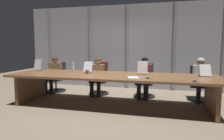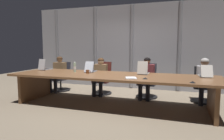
{
  "view_description": "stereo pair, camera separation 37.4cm",
  "coord_description": "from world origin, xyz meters",
  "px_view_note": "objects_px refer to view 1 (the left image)",
  "views": [
    {
      "loc": [
        1.23,
        -4.63,
        1.42
      ],
      "look_at": [
        -0.02,
        0.12,
        0.86
      ],
      "focal_mm": 32.61,
      "sensor_mm": 36.0,
      "label": 1
    },
    {
      "loc": [
        1.58,
        -4.53,
        1.42
      ],
      "look_at": [
        -0.02,
        0.12,
        0.86
      ],
      "focal_mm": 32.61,
      "sensor_mm": 36.0,
      "label": 2
    }
  ],
  "objects_px": {
    "water_bottle_primary": "(73,68)",
    "laptop_left_mid": "(90,70)",
    "person_center": "(144,75)",
    "coffee_mug_near": "(87,72)",
    "person_right_mid": "(201,77)",
    "laptop_center": "(143,71)",
    "office_chair_left_mid": "(99,82)",
    "person_left_end": "(54,72)",
    "laptop_left_end": "(41,68)",
    "office_chair_right_mid": "(199,87)",
    "person_left_mid": "(97,74)",
    "office_chair_left_end": "(57,81)",
    "spiral_notepad": "(133,78)",
    "office_chair_center": "(145,84)",
    "laptop_right_mid": "(203,73)",
    "conference_mic_left_side": "(147,78)",
    "conference_mic_middle": "(195,81)"
  },
  "relations": [
    {
      "from": "office_chair_right_mid",
      "to": "person_center",
      "type": "relative_size",
      "value": 0.8
    },
    {
      "from": "coffee_mug_near",
      "to": "laptop_left_end",
      "type": "bearing_deg",
      "value": 168.36
    },
    {
      "from": "office_chair_right_mid",
      "to": "conference_mic_left_side",
      "type": "distance_m",
      "value": 2.03
    },
    {
      "from": "laptop_left_mid",
      "to": "person_right_mid",
      "type": "bearing_deg",
      "value": -83.91
    },
    {
      "from": "laptop_center",
      "to": "conference_mic_middle",
      "type": "distance_m",
      "value": 1.41
    },
    {
      "from": "water_bottle_primary",
      "to": "laptop_left_mid",
      "type": "bearing_deg",
      "value": 29.08
    },
    {
      "from": "office_chair_left_mid",
      "to": "water_bottle_primary",
      "type": "height_order",
      "value": "water_bottle_primary"
    },
    {
      "from": "laptop_right_mid",
      "to": "office_chair_left_mid",
      "type": "distance_m",
      "value": 2.92
    },
    {
      "from": "person_right_mid",
      "to": "person_left_end",
      "type": "bearing_deg",
      "value": -93.06
    },
    {
      "from": "office_chair_right_mid",
      "to": "person_center",
      "type": "xyz_separation_m",
      "value": [
        -1.45,
        -0.15,
        0.3
      ]
    },
    {
      "from": "office_chair_left_mid",
      "to": "conference_mic_left_side",
      "type": "height_order",
      "value": "office_chair_left_mid"
    },
    {
      "from": "person_left_mid",
      "to": "person_left_end",
      "type": "bearing_deg",
      "value": -95.99
    },
    {
      "from": "person_center",
      "to": "spiral_notepad",
      "type": "height_order",
      "value": "person_center"
    },
    {
      "from": "laptop_left_mid",
      "to": "water_bottle_primary",
      "type": "height_order",
      "value": "laptop_left_mid"
    },
    {
      "from": "water_bottle_primary",
      "to": "laptop_right_mid",
      "type": "bearing_deg",
      "value": 4.04
    },
    {
      "from": "office_chair_left_end",
      "to": "person_right_mid",
      "type": "relative_size",
      "value": 0.81
    },
    {
      "from": "office_chair_left_end",
      "to": "coffee_mug_near",
      "type": "xyz_separation_m",
      "value": [
        1.49,
        -1.12,
        0.46
      ]
    },
    {
      "from": "office_chair_right_mid",
      "to": "water_bottle_primary",
      "type": "distance_m",
      "value": 3.39
    },
    {
      "from": "person_left_end",
      "to": "water_bottle_primary",
      "type": "xyz_separation_m",
      "value": [
        1.08,
        -0.86,
        0.26
      ]
    },
    {
      "from": "laptop_right_mid",
      "to": "spiral_notepad",
      "type": "height_order",
      "value": "laptop_right_mid"
    },
    {
      "from": "office_chair_left_mid",
      "to": "person_left_mid",
      "type": "height_order",
      "value": "person_left_mid"
    },
    {
      "from": "person_left_end",
      "to": "person_left_mid",
      "type": "bearing_deg",
      "value": 93.17
    },
    {
      "from": "laptop_left_end",
      "to": "person_right_mid",
      "type": "xyz_separation_m",
      "value": [
        4.28,
        0.65,
        -0.18
      ]
    },
    {
      "from": "laptop_left_end",
      "to": "laptop_center",
      "type": "xyz_separation_m",
      "value": [
        2.85,
        0.01,
        0.0
      ]
    },
    {
      "from": "office_chair_left_end",
      "to": "person_center",
      "type": "relative_size",
      "value": 0.82
    },
    {
      "from": "laptop_right_mid",
      "to": "spiral_notepad",
      "type": "bearing_deg",
      "value": 109.29
    },
    {
      "from": "laptop_center",
      "to": "office_chair_center",
      "type": "relative_size",
      "value": 0.41
    },
    {
      "from": "person_right_mid",
      "to": "water_bottle_primary",
      "type": "relative_size",
      "value": 4.1
    },
    {
      "from": "person_left_end",
      "to": "person_center",
      "type": "height_order",
      "value": "person_center"
    },
    {
      "from": "office_chair_left_end",
      "to": "person_left_end",
      "type": "relative_size",
      "value": 0.83
    },
    {
      "from": "person_left_mid",
      "to": "person_center",
      "type": "xyz_separation_m",
      "value": [
        1.37,
        0.01,
        0.02
      ]
    },
    {
      "from": "person_center",
      "to": "coffee_mug_near",
      "type": "height_order",
      "value": "person_center"
    },
    {
      "from": "person_left_mid",
      "to": "water_bottle_primary",
      "type": "bearing_deg",
      "value": -28.87
    },
    {
      "from": "office_chair_left_mid",
      "to": "office_chair_right_mid",
      "type": "relative_size",
      "value": 1.07
    },
    {
      "from": "person_left_end",
      "to": "office_chair_left_end",
      "type": "bearing_deg",
      "value": -179.84
    },
    {
      "from": "spiral_notepad",
      "to": "laptop_right_mid",
      "type": "bearing_deg",
      "value": 7.01
    },
    {
      "from": "water_bottle_primary",
      "to": "coffee_mug_near",
      "type": "relative_size",
      "value": 2.24
    },
    {
      "from": "spiral_notepad",
      "to": "office_chair_center",
      "type": "bearing_deg",
      "value": 66.81
    },
    {
      "from": "laptop_right_mid",
      "to": "person_left_mid",
      "type": "bearing_deg",
      "value": 69.97
    },
    {
      "from": "person_right_mid",
      "to": "spiral_notepad",
      "type": "distance_m",
      "value": 2.09
    },
    {
      "from": "water_bottle_primary",
      "to": "office_chair_center",
      "type": "bearing_deg",
      "value": 30.4
    },
    {
      "from": "person_left_mid",
      "to": "conference_mic_middle",
      "type": "distance_m",
      "value": 2.93
    },
    {
      "from": "laptop_left_mid",
      "to": "office_chair_center",
      "type": "height_order",
      "value": "laptop_left_mid"
    },
    {
      "from": "laptop_left_end",
      "to": "conference_mic_middle",
      "type": "height_order",
      "value": "laptop_left_end"
    },
    {
      "from": "laptop_left_mid",
      "to": "office_chair_left_mid",
      "type": "xyz_separation_m",
      "value": [
        0.0,
        0.82,
        -0.46
      ]
    },
    {
      "from": "laptop_left_mid",
      "to": "conference_mic_middle",
      "type": "distance_m",
      "value": 2.63
    },
    {
      "from": "person_right_mid",
      "to": "laptop_center",
      "type": "bearing_deg",
      "value": -69.16
    },
    {
      "from": "coffee_mug_near",
      "to": "person_right_mid",
      "type": "bearing_deg",
      "value": 19.01
    },
    {
      "from": "laptop_left_end",
      "to": "office_chair_left_mid",
      "type": "bearing_deg",
      "value": -57.29
    },
    {
      "from": "office_chair_left_mid",
      "to": "person_center",
      "type": "relative_size",
      "value": 0.85
    }
  ]
}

